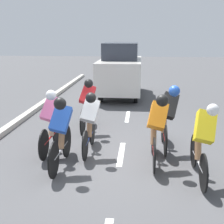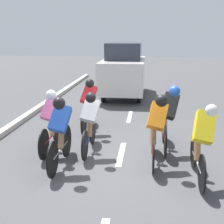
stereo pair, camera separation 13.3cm
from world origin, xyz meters
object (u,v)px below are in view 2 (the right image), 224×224
at_px(cyclist_pink, 51,119).
at_px(cyclist_blue, 60,130).
at_px(cyclist_red, 88,103).
at_px(cyclist_white, 90,120).
at_px(support_car, 124,70).
at_px(cyclist_black, 168,116).
at_px(cyclist_yellow, 202,140).
at_px(cyclist_orange, 156,127).

bearing_deg(cyclist_pink, cyclist_blue, 117.88).
relative_size(cyclist_red, cyclist_blue, 0.97).
distance_m(cyclist_white, support_car, 6.64).
bearing_deg(cyclist_white, cyclist_black, -167.57).
height_order(cyclist_yellow, cyclist_orange, cyclist_orange).
height_order(cyclist_black, cyclist_blue, cyclist_black).
relative_size(cyclist_red, cyclist_white, 1.04).
bearing_deg(cyclist_yellow, cyclist_white, -26.43).
distance_m(cyclist_yellow, support_car, 7.97).
distance_m(cyclist_black, support_car, 6.43).
distance_m(cyclist_red, cyclist_pink, 1.71).
bearing_deg(cyclist_pink, cyclist_red, -107.43).
distance_m(cyclist_yellow, cyclist_blue, 2.64).
height_order(cyclist_red, cyclist_blue, cyclist_blue).
distance_m(cyclist_black, cyclist_white, 1.74).
bearing_deg(cyclist_red, cyclist_black, 148.86).
bearing_deg(cyclist_black, support_car, -76.75).
relative_size(cyclist_yellow, cyclist_white, 1.04).
relative_size(cyclist_yellow, cyclist_black, 1.00).
bearing_deg(cyclist_pink, cyclist_white, -177.97).
xyz_separation_m(cyclist_yellow, cyclist_black, (0.50, -1.47, 0.05)).
bearing_deg(cyclist_yellow, cyclist_orange, -39.91).
xyz_separation_m(cyclist_white, cyclist_blue, (0.43, 0.83, 0.03)).
bearing_deg(cyclist_orange, cyclist_pink, -10.22).
bearing_deg(support_car, cyclist_yellow, 104.33).
bearing_deg(cyclist_blue, cyclist_pink, -62.12).
bearing_deg(cyclist_orange, cyclist_white, -17.21).
xyz_separation_m(cyclist_white, support_car, (-0.23, -6.62, 0.35)).
distance_m(cyclist_red, support_car, 5.06).
xyz_separation_m(cyclist_yellow, cyclist_pink, (3.05, -1.06, 0.00)).
relative_size(cyclist_orange, support_car, 0.43).
xyz_separation_m(cyclist_orange, cyclist_blue, (1.84, 0.39, -0.01)).
bearing_deg(support_car, cyclist_blue, 85.00).
xyz_separation_m(cyclist_yellow, support_car, (1.97, -7.71, 0.33)).
xyz_separation_m(cyclist_black, cyclist_blue, (2.12, 1.20, -0.04)).
xyz_separation_m(cyclist_yellow, cyclist_orange, (0.78, -0.65, 0.02)).
bearing_deg(cyclist_red, cyclist_blue, 87.87).
relative_size(cyclist_red, cyclist_orange, 0.97).
bearing_deg(cyclist_white, cyclist_orange, 162.79).
distance_m(cyclist_red, cyclist_black, 2.38).
height_order(cyclist_orange, support_car, support_car).
height_order(cyclist_yellow, support_car, support_car).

